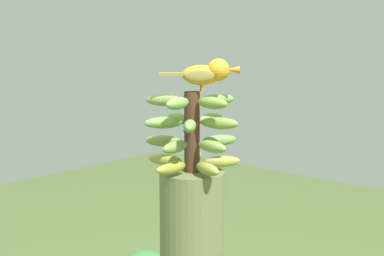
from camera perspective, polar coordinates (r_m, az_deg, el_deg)
The scene contains 2 objects.
banana_bunch at distance 1.55m, azimuth -0.01°, elevation -0.41°, with size 0.29×0.29×0.24m.
perched_bird at distance 1.52m, azimuth 1.73°, elevation 6.01°, with size 0.19×0.18×0.10m.
Camera 1 is at (-1.00, 1.16, 1.42)m, focal length 49.13 mm.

